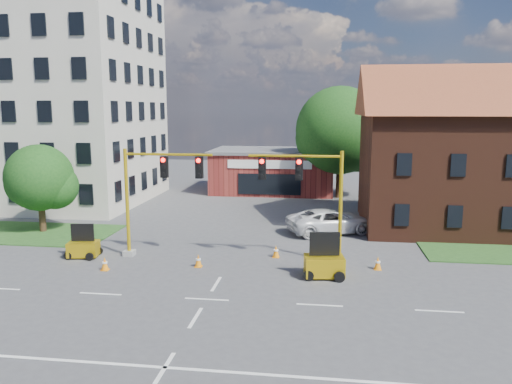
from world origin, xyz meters
TOP-DOWN VIEW (x-y plane):
  - ground at (0.00, 0.00)m, footprint 120.00×120.00m
  - lane_markings at (0.00, -3.00)m, footprint 60.00×36.00m
  - office_block at (-20.00, 21.90)m, footprint 18.40×15.40m
  - brick_shop at (0.00, 29.98)m, footprint 12.40×8.40m
  - townhouse_row at (18.00, 16.00)m, footprint 21.00×11.00m
  - tree_large at (6.92, 27.08)m, footprint 8.65×8.24m
  - tree_nw_front at (-13.77, 10.58)m, footprint 4.74×4.51m
  - signal_mast_west at (-4.36, 6.00)m, footprint 5.30×0.60m
  - signal_mast_east at (4.36, 6.00)m, footprint 5.30×0.60m
  - trailer_west at (-8.46, 5.33)m, footprint 1.80×1.35m
  - trailer_east at (5.18, 3.72)m, footprint 2.11×1.56m
  - cone_a at (-6.25, 3.27)m, footprint 0.40×0.40m
  - cone_b at (-1.51, 4.47)m, footprint 0.40×0.40m
  - cone_c at (2.46, 6.77)m, footprint 0.40×0.40m
  - cone_d at (8.00, 5.30)m, footprint 0.40×0.40m
  - pickup_white at (5.63, 12.92)m, footprint 6.60×4.98m

SIDE VIEW (x-z plane):
  - ground at x=0.00m, z-range 0.00..0.00m
  - lane_markings at x=0.00m, z-range 0.00..0.01m
  - cone_a at x=-6.25m, z-range -0.01..0.69m
  - cone_b at x=-1.51m, z-range -0.01..0.69m
  - cone_c at x=2.46m, z-range -0.01..0.69m
  - cone_d at x=8.00m, z-range -0.01..0.69m
  - trailer_west at x=-8.46m, z-range -0.35..1.52m
  - trailer_east at x=5.18m, z-range -0.42..1.80m
  - pickup_white at x=5.63m, z-range 0.00..1.67m
  - brick_shop at x=0.00m, z-range 0.01..4.31m
  - tree_nw_front at x=-13.77m, z-range 0.60..6.65m
  - signal_mast_west at x=-4.36m, z-range 0.82..7.02m
  - signal_mast_east at x=4.36m, z-range 0.82..7.02m
  - townhouse_row at x=18.00m, z-range 0.18..11.68m
  - tree_large at x=6.92m, z-range 0.87..11.38m
  - office_block at x=-20.00m, z-range 0.01..20.61m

